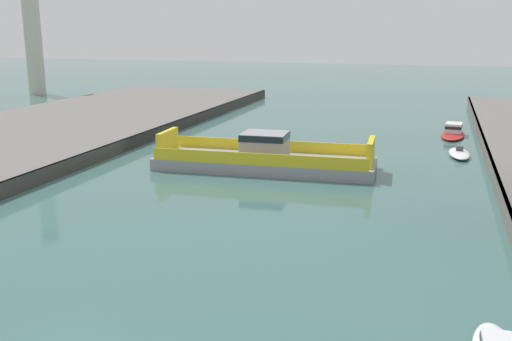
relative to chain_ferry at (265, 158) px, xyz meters
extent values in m
cube|color=#423D38|center=(-16.71, -14.09, -0.37)|extent=(0.30, 140.00, 1.40)
cube|color=#939399|center=(0.00, 0.00, -0.52)|extent=(20.95, 7.63, 1.10)
cube|color=yellow|center=(-0.18, 3.16, 0.58)|extent=(19.76, 1.26, 1.10)
cube|color=yellow|center=(0.18, -3.16, 0.58)|extent=(19.76, 1.26, 1.10)
cube|color=#939399|center=(0.00, 0.00, 1.23)|extent=(4.32, 3.78, 2.41)
cube|color=black|center=(0.00, 0.00, 2.09)|extent=(4.36, 3.82, 0.60)
cube|color=yellow|center=(9.79, 0.57, 1.13)|extent=(0.76, 4.54, 2.20)
cube|color=yellow|center=(-9.79, -0.57, 1.13)|extent=(0.76, 4.54, 2.20)
ellipsoid|color=red|center=(17.30, 23.19, -0.85)|extent=(3.28, 8.11, 0.44)
cube|color=silver|center=(17.35, 23.79, -0.06)|extent=(2.09, 2.91, 1.15)
cube|color=black|center=(17.35, 23.79, 0.08)|extent=(2.15, 2.99, 0.35)
ellipsoid|color=white|center=(17.75, 11.46, -0.78)|extent=(2.45, 5.92, 0.59)
cube|color=#4C4C51|center=(17.75, 11.46, -0.24)|extent=(0.74, 0.45, 0.50)
cylinder|color=beige|center=(-61.83, 47.64, 14.51)|extent=(3.28, 3.28, 31.16)
camera|label=1|loc=(15.22, -51.48, 12.01)|focal=40.89mm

